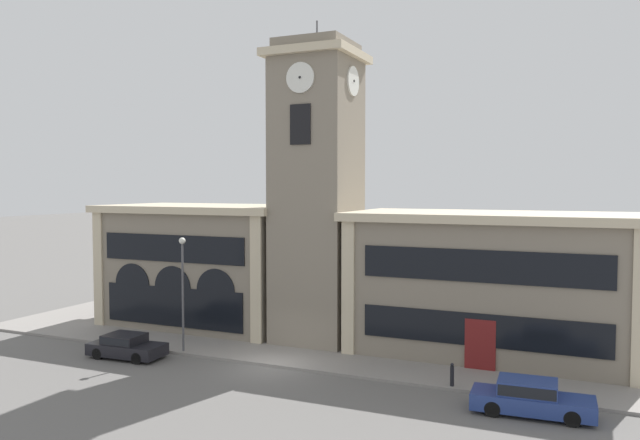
{
  "coord_description": "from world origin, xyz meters",
  "views": [
    {
      "loc": [
        14.95,
        -27.48,
        9.18
      ],
      "look_at": [
        1.16,
        3.52,
        7.36
      ],
      "focal_mm": 35.0,
      "sensor_mm": 36.0,
      "label": 1
    }
  ],
  "objects_px": {
    "bollard": "(452,375)",
    "parked_car_mid": "(530,397)",
    "street_lamp": "(183,278)",
    "parked_car_near": "(126,345)"
  },
  "relations": [
    {
      "from": "bollard",
      "to": "parked_car_mid",
      "type": "bearing_deg",
      "value": -28.18
    },
    {
      "from": "parked_car_near",
      "to": "bollard",
      "type": "height_order",
      "value": "parked_car_near"
    },
    {
      "from": "parked_car_mid",
      "to": "bollard",
      "type": "distance_m",
      "value": 4.04
    },
    {
      "from": "street_lamp",
      "to": "bollard",
      "type": "distance_m",
      "value": 15.19
    },
    {
      "from": "parked_car_near",
      "to": "parked_car_mid",
      "type": "distance_m",
      "value": 20.64
    },
    {
      "from": "street_lamp",
      "to": "bollard",
      "type": "xyz_separation_m",
      "value": [
        14.77,
        -0.02,
        -3.54
      ]
    },
    {
      "from": "parked_car_near",
      "to": "parked_car_mid",
      "type": "height_order",
      "value": "parked_car_mid"
    },
    {
      "from": "parked_car_mid",
      "to": "street_lamp",
      "type": "bearing_deg",
      "value": 170.88
    },
    {
      "from": "parked_car_near",
      "to": "parked_car_mid",
      "type": "relative_size",
      "value": 0.86
    },
    {
      "from": "parked_car_mid",
      "to": "parked_car_near",
      "type": "bearing_deg",
      "value": 176.87
    }
  ]
}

